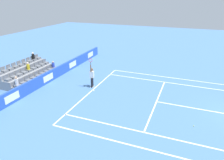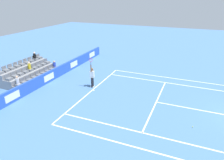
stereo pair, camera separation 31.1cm
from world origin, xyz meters
name	(u,v)px [view 2 (the right image)]	position (x,y,z in m)	size (l,w,h in m)	color
line_baseline	(92,90)	(0.00, -11.89, 0.00)	(10.97, 0.10, 0.01)	white
line_service	(156,102)	(0.00, -6.40, 0.00)	(8.23, 0.10, 0.01)	white
line_centre_service	(201,110)	(0.00, -3.20, 0.00)	(0.10, 6.40, 0.01)	white
line_singles_sideline_left	(150,135)	(4.12, -5.95, 0.00)	(0.10, 11.89, 0.01)	white
line_singles_sideline_right	(170,83)	(-4.12, -5.95, 0.00)	(0.10, 11.89, 0.01)	white
line_doubles_sideline_left	(144,149)	(5.49, -5.95, 0.00)	(0.10, 11.89, 0.01)	white
line_doubles_sideline_right	(172,78)	(-5.49, -5.95, 0.00)	(0.10, 11.89, 0.01)	white
line_centre_mark	(93,90)	(0.00, -11.79, 0.00)	(0.10, 0.20, 0.01)	white
sponsor_barrier	(48,77)	(0.00, -16.47, 0.52)	(21.26, 0.22, 1.03)	blue
tennis_player	(92,77)	(-0.62, -12.19, 0.99)	(0.53, 0.39, 2.85)	black
stadium_stand	(29,73)	(0.00, -18.78, 0.54)	(5.58, 2.85, 2.15)	gray
loose_tennis_ball	(193,127)	(2.38, -3.66, 0.03)	(0.07, 0.07, 0.07)	#D1E533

